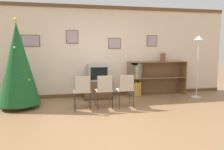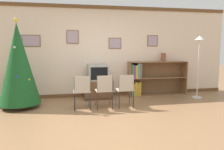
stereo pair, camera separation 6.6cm
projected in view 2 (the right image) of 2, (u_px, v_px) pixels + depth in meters
ground_plane at (110, 119)px, 4.55m from camera, size 24.00×24.00×0.00m
wall_back at (96, 52)px, 6.56m from camera, size 8.40×0.11×2.70m
christmas_tree at (18, 64)px, 5.29m from camera, size 0.98×0.98×2.18m
tv_console at (98, 89)px, 6.37m from camera, size 0.81×0.54×0.54m
television at (98, 72)px, 6.30m from camera, size 0.57×0.53×0.45m
folding_chair_left at (82, 90)px, 5.16m from camera, size 0.40×0.40×0.82m
folding_chair_center at (104, 89)px, 5.27m from camera, size 0.40×0.40×0.82m
folding_chair_right at (125, 89)px, 5.37m from camera, size 0.40×0.40×0.82m
bookshelf at (147, 79)px, 6.74m from camera, size 1.84×0.36×1.05m
vase at (163, 57)px, 6.76m from camera, size 0.16×0.16×0.26m
standing_lamp at (199, 50)px, 6.28m from camera, size 0.28×0.28×1.81m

